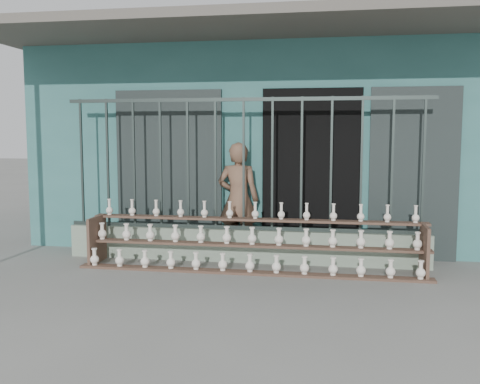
# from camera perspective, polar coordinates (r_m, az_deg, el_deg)

# --- Properties ---
(ground) EXTENTS (60.00, 60.00, 0.00)m
(ground) POSITION_cam_1_polar(r_m,az_deg,el_deg) (6.23, -1.55, -10.16)
(ground) COLOR slate
(workshop_building) EXTENTS (7.40, 6.60, 3.21)m
(workshop_building) POSITION_cam_1_polar(r_m,az_deg,el_deg) (10.17, 3.06, 5.41)
(workshop_building) COLOR #336D6A
(workshop_building) RESTS_ON ground
(parapet_wall) EXTENTS (5.00, 0.20, 0.45)m
(parapet_wall) POSITION_cam_1_polar(r_m,az_deg,el_deg) (7.42, 0.39, -5.71)
(parapet_wall) COLOR gray
(parapet_wall) RESTS_ON ground
(security_fence) EXTENTS (5.00, 0.04, 1.80)m
(security_fence) POSITION_cam_1_polar(r_m,az_deg,el_deg) (7.27, 0.39, 2.98)
(security_fence) COLOR #283330
(security_fence) RESTS_ON parapet_wall
(shelf_rack) EXTENTS (4.50, 0.68, 0.85)m
(shelf_rack) POSITION_cam_1_polar(r_m,az_deg,el_deg) (6.97, 1.31, -5.35)
(shelf_rack) COLOR brown
(shelf_rack) RESTS_ON ground
(elderly_woman) EXTENTS (0.63, 0.44, 1.64)m
(elderly_woman) POSITION_cam_1_polar(r_m,az_deg,el_deg) (7.65, -0.18, -0.82)
(elderly_woman) COLOR brown
(elderly_woman) RESTS_ON ground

